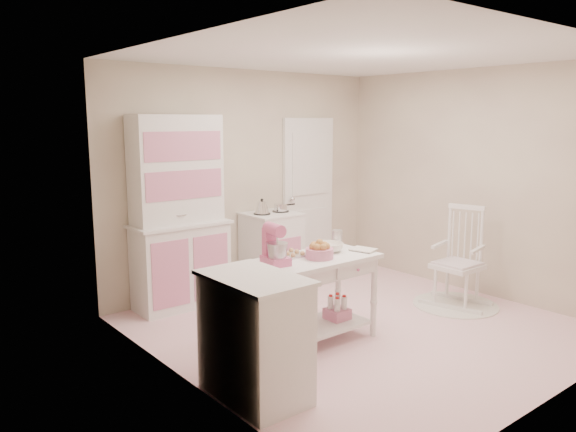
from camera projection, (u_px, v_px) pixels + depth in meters
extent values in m
plane|color=pink|center=(360.00, 326.00, 5.55)|extent=(3.80, 3.80, 0.00)
cube|color=white|center=(366.00, 55.00, 5.11)|extent=(3.80, 3.80, 0.04)
cube|color=beige|center=(248.00, 180.00, 6.78)|extent=(3.80, 0.04, 2.60)
cube|color=beige|center=(564.00, 225.00, 3.88)|extent=(3.80, 0.04, 2.60)
cube|color=beige|center=(185.00, 218.00, 4.15)|extent=(0.04, 3.80, 2.60)
cube|color=beige|center=(476.00, 182.00, 6.51)|extent=(0.04, 3.80, 2.60)
cube|color=white|center=(308.00, 196.00, 7.40)|extent=(0.82, 0.05, 2.04)
cube|color=white|center=(179.00, 212.00, 5.98)|extent=(1.06, 0.50, 2.08)
cube|color=white|center=(272.00, 250.00, 6.79)|extent=(0.62, 0.57, 0.92)
cube|color=white|center=(255.00, 337.00, 4.08)|extent=(0.54, 0.84, 0.92)
cylinder|color=white|center=(455.00, 305.00, 6.18)|extent=(0.92, 0.92, 0.01)
cube|color=white|center=(458.00, 257.00, 6.09)|extent=(0.64, 0.82, 1.10)
cube|color=white|center=(314.00, 300.00, 5.09)|extent=(1.20, 0.60, 0.80)
cube|color=#D95B91|center=(276.00, 245.00, 4.75)|extent=(0.23, 0.30, 0.34)
cube|color=silver|center=(288.00, 255.00, 5.06)|extent=(0.34, 0.24, 0.02)
cylinder|color=pink|center=(319.00, 253.00, 4.99)|extent=(0.25, 0.25, 0.09)
imported|color=white|center=(329.00, 247.00, 5.24)|extent=(0.27, 0.27, 0.08)
cylinder|color=silver|center=(337.00, 239.00, 5.40)|extent=(0.10, 0.10, 0.17)
imported|color=white|center=(359.00, 251.00, 5.21)|extent=(0.23, 0.27, 0.02)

